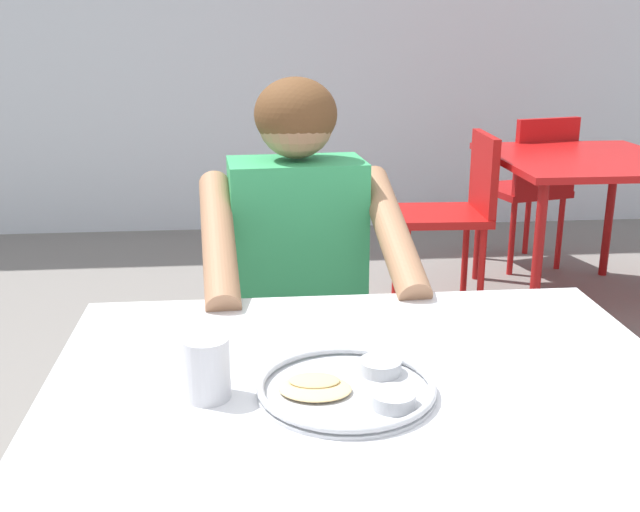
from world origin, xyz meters
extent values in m
cube|color=silver|center=(-0.07, 0.08, 0.72)|extent=(1.07, 0.88, 0.03)
cylinder|color=#B2B2B7|center=(-0.54, 0.45, 0.35)|extent=(0.04, 0.04, 0.71)
cylinder|color=#B2B2B7|center=(0.41, 0.45, 0.35)|extent=(0.04, 0.04, 0.71)
cylinder|color=#B7BABF|center=(-0.11, 0.06, 0.74)|extent=(0.29, 0.29, 0.01)
torus|color=#B7BABF|center=(-0.11, 0.06, 0.75)|extent=(0.29, 0.29, 0.01)
cylinder|color=#B2B5BA|center=(-0.04, 0.00, 0.76)|extent=(0.07, 0.07, 0.02)
cylinder|color=#9E4714|center=(-0.04, 0.00, 0.76)|extent=(0.06, 0.06, 0.01)
cylinder|color=#B2B5BA|center=(-0.04, 0.12, 0.76)|extent=(0.07, 0.07, 0.02)
cylinder|color=#C65119|center=(-0.04, 0.12, 0.76)|extent=(0.06, 0.06, 0.01)
ellipsoid|color=#DBB77A|center=(-0.16, 0.06, 0.75)|extent=(0.13, 0.11, 0.01)
ellipsoid|color=tan|center=(-0.16, 0.07, 0.76)|extent=(0.09, 0.06, 0.01)
cylinder|color=silver|center=(-0.33, 0.07, 0.79)|extent=(0.07, 0.07, 0.10)
cylinder|color=#593319|center=(-0.33, 0.07, 0.82)|extent=(0.06, 0.06, 0.02)
cube|color=#3F3F44|center=(-0.14, 0.89, 0.43)|extent=(0.46, 0.44, 0.04)
cube|color=#3F3F44|center=(-0.15, 1.08, 0.64)|extent=(0.41, 0.06, 0.38)
cylinder|color=#3F3F44|center=(0.05, 0.74, 0.21)|extent=(0.03, 0.03, 0.42)
cylinder|color=#3F3F44|center=(-0.30, 0.71, 0.21)|extent=(0.03, 0.03, 0.42)
cylinder|color=#3F3F44|center=(0.03, 1.07, 0.21)|extent=(0.03, 0.03, 0.42)
cylinder|color=#3F3F44|center=(-0.33, 1.05, 0.21)|extent=(0.03, 0.03, 0.42)
cylinder|color=#383838|center=(0.04, 0.45, 0.23)|extent=(0.10, 0.10, 0.45)
cylinder|color=#383838|center=(0.03, 0.65, 0.49)|extent=(0.15, 0.41, 0.12)
cylinder|color=#383838|center=(-0.27, 0.63, 0.49)|extent=(0.15, 0.41, 0.12)
cube|color=#339959|center=(-0.14, 0.84, 0.74)|extent=(0.35, 0.22, 0.49)
cylinder|color=#996B4C|center=(0.08, 0.68, 0.83)|extent=(0.11, 0.46, 0.25)
cylinder|color=#996B4C|center=(-0.33, 0.65, 0.83)|extent=(0.11, 0.46, 0.25)
sphere|color=#996B4C|center=(-0.14, 0.84, 1.08)|extent=(0.19, 0.19, 0.19)
ellipsoid|color=brown|center=(-0.14, 0.84, 1.09)|extent=(0.21, 0.20, 0.18)
cube|color=#B71414|center=(1.29, 2.29, 0.70)|extent=(0.82, 0.93, 0.03)
cylinder|color=maroon|center=(0.93, 1.88, 0.34)|extent=(0.04, 0.04, 0.69)
cylinder|color=maroon|center=(0.93, 2.69, 0.34)|extent=(0.04, 0.04, 0.69)
cylinder|color=maroon|center=(1.64, 2.69, 0.34)|extent=(0.04, 0.04, 0.69)
cube|color=#B01312|center=(0.62, 2.33, 0.44)|extent=(0.44, 0.41, 0.04)
cube|color=#B01312|center=(0.82, 2.32, 0.64)|extent=(0.05, 0.37, 0.36)
cylinder|color=#B01312|center=(0.44, 2.18, 0.21)|extent=(0.03, 0.03, 0.43)
cylinder|color=#B01312|center=(0.45, 2.49, 0.21)|extent=(0.03, 0.03, 0.43)
cylinder|color=#B01312|center=(0.79, 2.17, 0.21)|extent=(0.03, 0.03, 0.43)
cylinder|color=#B01312|center=(0.80, 2.48, 0.21)|extent=(0.03, 0.03, 0.43)
cube|color=#B01415|center=(1.25, 2.93, 0.42)|extent=(0.47, 0.47, 0.04)
cube|color=#B01415|center=(1.29, 2.76, 0.64)|extent=(0.36, 0.12, 0.40)
cylinder|color=#B01415|center=(1.06, 3.04, 0.20)|extent=(0.03, 0.03, 0.41)
cylinder|color=#B01415|center=(1.36, 3.12, 0.20)|extent=(0.03, 0.03, 0.41)
cylinder|color=#B01415|center=(1.13, 2.75, 0.20)|extent=(0.03, 0.03, 0.41)
cylinder|color=#B01415|center=(1.43, 2.82, 0.20)|extent=(0.03, 0.03, 0.41)
camera|label=1|loc=(-0.25, -1.02, 1.31)|focal=42.30mm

